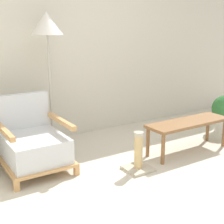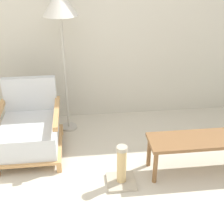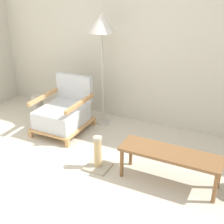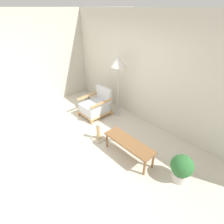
{
  "view_description": "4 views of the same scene",
  "coord_description": "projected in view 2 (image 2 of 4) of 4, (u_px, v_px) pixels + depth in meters",
  "views": [
    {
      "loc": [
        -1.85,
        -1.86,
        1.46
      ],
      "look_at": [
        0.02,
        1.05,
        0.55
      ],
      "focal_mm": 50.0,
      "sensor_mm": 36.0,
      "label": 1
    },
    {
      "loc": [
        -0.32,
        -1.77,
        2.07
      ],
      "look_at": [
        0.02,
        1.05,
        0.55
      ],
      "focal_mm": 50.0,
      "sensor_mm": 36.0,
      "label": 2
    },
    {
      "loc": [
        1.6,
        -2.19,
        2.2
      ],
      "look_at": [
        0.02,
        1.05,
        0.55
      ],
      "focal_mm": 50.0,
      "sensor_mm": 36.0,
      "label": 3
    },
    {
      "loc": [
        2.64,
        -1.36,
        2.72
      ],
      "look_at": [
        0.02,
        1.05,
        0.55
      ],
      "focal_mm": 28.0,
      "sensor_mm": 36.0,
      "label": 4
    }
  ],
  "objects": [
    {
      "name": "floor_lamp",
      "position": [
        60.0,
        8.0,
        3.31
      ],
      "size": [
        0.39,
        0.39,
        1.67
      ],
      "color": "#B7B2A8",
      "rests_on": "ground_plane"
    },
    {
      "name": "armchair",
      "position": [
        30.0,
        130.0,
        3.42
      ],
      "size": [
        0.67,
        0.78,
        0.77
      ],
      "color": "tan",
      "rests_on": "ground_plane"
    },
    {
      "name": "scratching_post",
      "position": [
        122.0,
        171.0,
        3.01
      ],
      "size": [
        0.28,
        0.28,
        0.43
      ],
      "color": "#B2A893",
      "rests_on": "ground_plane"
    },
    {
      "name": "wall_back",
      "position": [
        101.0,
        13.0,
        3.73
      ],
      "size": [
        8.0,
        0.06,
        2.7
      ],
      "color": "beige",
      "rests_on": "ground_plane"
    },
    {
      "name": "coffee_table",
      "position": [
        204.0,
        142.0,
        3.1
      ],
      "size": [
        1.12,
        0.35,
        0.39
      ],
      "color": "brown",
      "rests_on": "ground_plane"
    }
  ]
}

